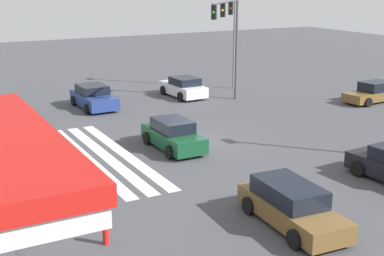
% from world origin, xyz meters
% --- Properties ---
extents(ground_plane, '(108.86, 108.86, 0.00)m').
position_xyz_m(ground_plane, '(0.00, 0.00, 0.00)').
color(ground_plane, '#47474C').
extents(crosswalk_markings, '(11.61, 8.20, 0.01)m').
position_xyz_m(crosswalk_markings, '(0.00, -7.75, 0.00)').
color(crosswalk_markings, silver).
rests_on(crosswalk_markings, ground_plane).
extents(traffic_signal_mast, '(5.17, 5.17, 7.35)m').
position_xyz_m(traffic_signal_mast, '(-6.36, 6.36, 5.44)').
color(traffic_signal_mast, '#47474C').
rests_on(traffic_signal_mast, ground_plane).
extents(car_0, '(4.38, 2.00, 1.56)m').
position_xyz_m(car_0, '(0.50, -1.39, 0.73)').
color(car_0, '#144728').
rests_on(car_0, ground_plane).
extents(car_1, '(4.88, 2.30, 1.53)m').
position_xyz_m(car_1, '(10.52, -1.73, 0.73)').
color(car_1, brown).
rests_on(car_1, ground_plane).
extents(car_2, '(4.61, 2.28, 1.55)m').
position_xyz_m(car_2, '(-10.36, -2.02, 0.73)').
color(car_2, navy).
rests_on(car_2, ground_plane).
extents(car_4, '(2.18, 4.50, 1.47)m').
position_xyz_m(car_4, '(-2.44, 16.10, 0.68)').
color(car_4, brown).
rests_on(car_4, ground_plane).
extents(car_5, '(4.38, 2.25, 1.50)m').
position_xyz_m(car_5, '(-10.56, 5.03, 0.71)').
color(car_5, silver).
rests_on(car_5, ground_plane).
extents(pedestrian, '(0.41, 0.41, 1.82)m').
position_xyz_m(pedestrian, '(-8.03, -7.60, 1.03)').
color(pedestrian, brown).
rests_on(pedestrian, ground_plane).
extents(street_light_pole_b, '(0.80, 0.36, 9.42)m').
position_xyz_m(street_light_pole_b, '(-11.45, 10.07, 5.53)').
color(street_light_pole_b, slate).
rests_on(street_light_pole_b, ground_plane).
extents(fire_hydrant, '(0.22, 0.22, 0.86)m').
position_xyz_m(fire_hydrant, '(8.75, -8.04, 0.43)').
color(fire_hydrant, red).
rests_on(fire_hydrant, ground_plane).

